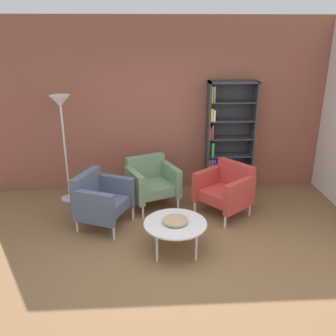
# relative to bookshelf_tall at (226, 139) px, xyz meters

# --- Properties ---
(ground_plane) EXTENTS (8.32, 8.32, 0.00)m
(ground_plane) POSITION_rel_bookshelf_tall_xyz_m (-1.12, -2.25, -0.92)
(ground_plane) COLOR brown
(brick_back_panel) EXTENTS (6.40, 0.12, 2.90)m
(brick_back_panel) POSITION_rel_bookshelf_tall_xyz_m (-1.12, 0.21, 0.53)
(brick_back_panel) COLOR brown
(brick_back_panel) RESTS_ON ground_plane
(bookshelf_tall) EXTENTS (0.80, 0.30, 1.90)m
(bookshelf_tall) POSITION_rel_bookshelf_tall_xyz_m (0.00, 0.00, 0.00)
(bookshelf_tall) COLOR #333338
(bookshelf_tall) RESTS_ON ground_plane
(coffee_table_low) EXTENTS (0.80, 0.80, 0.40)m
(coffee_table_low) POSITION_rel_bookshelf_tall_xyz_m (-1.02, -1.91, -0.55)
(coffee_table_low) COLOR silver
(coffee_table_low) RESTS_ON ground_plane
(decorative_bowl) EXTENTS (0.32, 0.32, 0.05)m
(decorative_bowl) POSITION_rel_bookshelf_tall_xyz_m (-1.02, -1.91, -0.48)
(decorative_bowl) COLOR tan
(decorative_bowl) RESTS_ON coffee_table_low
(armchair_spare_guest) EXTENTS (0.91, 0.87, 0.78)m
(armchair_spare_guest) POSITION_rel_bookshelf_tall_xyz_m (-1.30, -0.58, -0.50)
(armchair_spare_guest) COLOR slate
(armchair_spare_guest) RESTS_ON ground_plane
(armchair_by_bookshelf) EXTENTS (0.94, 0.95, 0.78)m
(armchair_by_bookshelf) POSITION_rel_bookshelf_tall_xyz_m (-0.17, -0.93, -0.50)
(armchair_by_bookshelf) COLOR #B73833
(armchair_by_bookshelf) RESTS_ON ground_plane
(armchair_near_window) EXTENTS (0.88, 0.91, 0.78)m
(armchair_near_window) POSITION_rel_bookshelf_tall_xyz_m (-2.03, -1.19, -0.50)
(armchair_near_window) COLOR #4C566B
(armchair_near_window) RESTS_ON ground_plane
(floor_lamp_torchiere) EXTENTS (0.32, 0.32, 1.74)m
(floor_lamp_torchiere) POSITION_rel_bookshelf_tall_xyz_m (-2.67, -0.27, 0.53)
(floor_lamp_torchiere) COLOR silver
(floor_lamp_torchiere) RESTS_ON ground_plane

